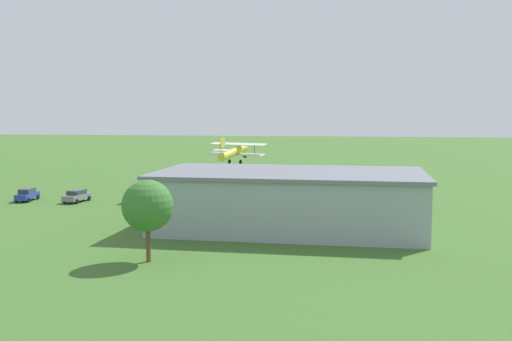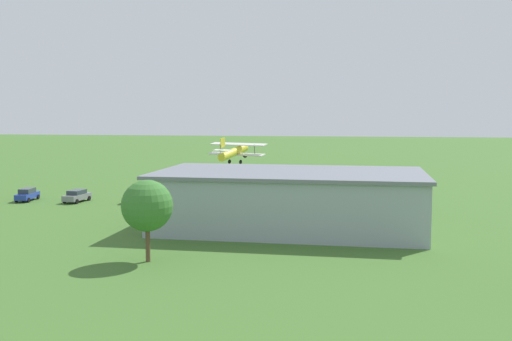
# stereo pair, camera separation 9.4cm
# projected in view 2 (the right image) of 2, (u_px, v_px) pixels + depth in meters

# --- Properties ---
(ground_plane) EXTENTS (400.00, 400.00, 0.00)m
(ground_plane) POSITION_uv_depth(u_px,v_px,m) (303.00, 189.00, 91.76)
(ground_plane) COLOR #3D6628
(hangar) EXTENTS (27.36, 15.52, 5.93)m
(hangar) POSITION_uv_depth(u_px,v_px,m) (290.00, 200.00, 60.19)
(hangar) COLOR #99A3AD
(hangar) RESTS_ON ground_plane
(biplane) EXTENTS (9.32, 7.92, 4.05)m
(biplane) POSITION_uv_depth(u_px,v_px,m) (234.00, 152.00, 86.65)
(biplane) COLOR yellow
(car_black) EXTENTS (2.32, 4.35, 1.74)m
(car_black) POSITION_uv_depth(u_px,v_px,m) (399.00, 203.00, 71.35)
(car_black) COLOR black
(car_black) RESTS_ON ground_plane
(car_red) EXTENTS (2.27, 4.18, 1.59)m
(car_red) POSITION_uv_depth(u_px,v_px,m) (181.00, 199.00, 75.04)
(car_red) COLOR red
(car_red) RESTS_ON ground_plane
(car_yellow) EXTENTS (2.00, 4.14, 1.58)m
(car_yellow) POSITION_uv_depth(u_px,v_px,m) (134.00, 196.00, 77.84)
(car_yellow) COLOR gold
(car_yellow) RESTS_ON ground_plane
(car_grey) EXTENTS (2.42, 4.57, 1.61)m
(car_grey) POSITION_uv_depth(u_px,v_px,m) (77.00, 196.00, 78.22)
(car_grey) COLOR slate
(car_grey) RESTS_ON ground_plane
(car_blue) EXTENTS (2.23, 4.55, 1.70)m
(car_blue) POSITION_uv_depth(u_px,v_px,m) (27.00, 194.00, 79.28)
(car_blue) COLOR #23389E
(car_blue) RESTS_ON ground_plane
(person_watching_takeoff) EXTENTS (0.51, 0.51, 1.68)m
(person_watching_takeoff) POSITION_uv_depth(u_px,v_px,m) (394.00, 197.00, 76.84)
(person_watching_takeoff) COLOR beige
(person_watching_takeoff) RESTS_ON ground_plane
(person_walking_on_apron) EXTENTS (0.53, 0.53, 1.77)m
(person_walking_on_apron) POSITION_uv_depth(u_px,v_px,m) (233.00, 197.00, 76.40)
(person_walking_on_apron) COLOR #B23333
(person_walking_on_apron) RESTS_ON ground_plane
(tree_near_perimeter_road) EXTENTS (4.12, 4.12, 6.60)m
(tree_near_perimeter_road) POSITION_uv_depth(u_px,v_px,m) (147.00, 206.00, 46.63)
(tree_near_perimeter_road) COLOR brown
(tree_near_perimeter_road) RESTS_ON ground_plane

